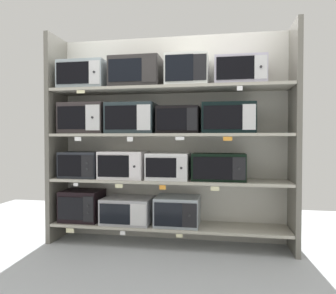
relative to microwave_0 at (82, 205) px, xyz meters
name	(u,v)px	position (x,y,z in m)	size (l,w,h in m)	color
ground	(146,288)	(0.98, -1.00, -0.40)	(6.51, 6.00, 0.02)	#B2B7BC
back_panel	(172,138)	(0.98, 0.24, 0.75)	(2.71, 0.04, 2.29)	beige
upright_left	(57,138)	(-0.30, 0.00, 0.75)	(0.05, 0.43, 2.29)	#68645B
upright_right	(295,138)	(2.26, 0.00, 0.75)	(0.05, 0.43, 2.29)	#68645B
shelf_0	(168,226)	(0.98, 0.00, -0.18)	(2.51, 0.43, 0.03)	#ADA899
microwave_0	(82,205)	(0.00, 0.00, 0.00)	(0.43, 0.37, 0.34)	black
microwave_1	(128,210)	(0.53, 0.00, -0.03)	(0.53, 0.42, 0.27)	#A4A3A9
microwave_2	(178,211)	(1.08, 0.00, -0.02)	(0.46, 0.40, 0.30)	#97A2AB
price_tag_0	(70,231)	(-0.04, -0.22, -0.23)	(0.09, 0.00, 0.05)	beige
price_tag_1	(123,233)	(0.54, -0.22, -0.22)	(0.06, 0.00, 0.04)	white
price_tag_2	(179,236)	(1.13, -0.22, -0.22)	(0.07, 0.00, 0.03)	beige
shelf_1	(168,180)	(0.98, 0.00, 0.30)	(2.51, 0.43, 0.03)	#ADA899
microwave_3	(82,165)	(0.00, 0.00, 0.46)	(0.43, 0.36, 0.28)	#262931
microwave_4	(124,165)	(0.49, 0.00, 0.46)	(0.48, 0.42, 0.30)	silver
microwave_5	(169,166)	(0.99, 0.00, 0.46)	(0.44, 0.41, 0.28)	silver
microwave_6	(219,167)	(1.52, 0.00, 0.46)	(0.55, 0.34, 0.28)	black
price_tag_3	(76,184)	(0.03, -0.22, 0.27)	(0.05, 0.00, 0.03)	white
price_tag_4	(119,186)	(0.50, -0.22, 0.26)	(0.08, 0.00, 0.04)	beige
price_tag_5	(163,187)	(0.96, -0.22, 0.26)	(0.06, 0.00, 0.04)	orange
price_tag_6	(215,189)	(1.48, -0.22, 0.26)	(0.08, 0.00, 0.04)	beige
shelf_2	(168,135)	(0.98, 0.00, 0.79)	(2.51, 0.43, 0.03)	#ADA899
microwave_7	(85,119)	(0.04, 0.00, 0.97)	(0.51, 0.36, 0.34)	#332C2C
microwave_8	(132,119)	(0.58, 0.00, 0.97)	(0.51, 0.38, 0.33)	#263337
microwave_9	(179,120)	(1.10, 0.00, 0.95)	(0.44, 0.34, 0.28)	black
microwave_10	(228,118)	(1.61, 0.00, 0.96)	(0.53, 0.42, 0.31)	black
price_tag_7	(78,139)	(0.06, -0.22, 0.75)	(0.07, 0.00, 0.04)	white
price_tag_8	(130,139)	(0.62, -0.22, 0.75)	(0.06, 0.00, 0.05)	white
price_tag_9	(180,138)	(1.14, -0.22, 0.75)	(0.09, 0.00, 0.03)	white
price_tag_10	(228,139)	(1.60, -0.22, 0.75)	(0.09, 0.00, 0.04)	orange
shelf_3	(168,89)	(0.98, 0.00, 1.28)	(2.51, 0.43, 0.03)	#ADA899
microwave_11	(85,76)	(0.04, 0.00, 1.44)	(0.52, 0.39, 0.31)	#98A6AD
microwave_12	(137,74)	(0.64, 0.00, 1.45)	(0.54, 0.40, 0.32)	#2E2C2B
microwave_13	(188,72)	(1.19, 0.00, 1.45)	(0.44, 0.43, 0.32)	silver
microwave_14	(240,72)	(1.73, 0.00, 1.43)	(0.51, 0.43, 0.28)	#B7B1C3
price_tag_11	(81,92)	(0.09, -0.22, 1.24)	(0.09, 0.00, 0.03)	beige
price_tag_12	(240,88)	(1.72, -0.22, 1.23)	(0.05, 0.00, 0.05)	white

